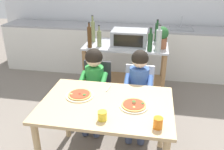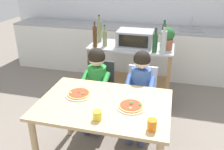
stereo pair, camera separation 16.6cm
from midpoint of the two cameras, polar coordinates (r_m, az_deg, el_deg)
The scene contains 21 objects.
ground_plane at distance 3.57m, azimuth 4.66°, elevation -7.71°, with size 11.22×11.22×0.00m, color slate.
kitchen_counter at distance 4.58m, azimuth 7.82°, elevation 5.75°, with size 4.90×0.60×1.08m.
kitchen_island_cart at distance 3.54m, azimuth 5.90°, elevation 2.69°, with size 1.17×0.61×0.87m.
toaster_oven at distance 3.41m, azimuth 6.96°, elevation 8.71°, with size 0.49×0.36×0.21m.
bottle_brown_beer at distance 3.30m, azimuth -2.62°, elevation 9.11°, with size 0.06×0.06×0.35m.
bottle_slim_sauce at distance 3.16m, azimuth 11.67°, elevation 7.54°, with size 0.06×0.06×0.32m.
bottle_tall_green_wine at distance 3.62m, azimuth 13.50°, elevation 9.73°, with size 0.06×0.06×0.32m.
bottle_dark_olive_oil at distance 3.56m, azimuth -1.67°, elevation 10.42°, with size 0.06×0.06×0.39m.
bottle_clear_vinegar at distance 3.14m, azimuth 13.63°, elevation 7.69°, with size 0.07×0.07×0.36m.
bottle_squat_spirits at distance 3.34m, azimuth -0.29°, elevation 8.74°, with size 0.06×0.06×0.30m.
potted_herb_plant at distance 3.31m, azimuth 14.50°, elevation 8.55°, with size 0.17×0.17×0.29m.
dining_table at distance 2.30m, azimuth 0.21°, elevation -8.88°, with size 1.22×0.84×0.74m.
dining_chair_left at distance 3.05m, azimuth -1.52°, elevation -3.22°, with size 0.36×0.36×0.81m.
dining_chair_right at distance 2.92m, azimuth 8.43°, elevation -4.79°, with size 0.36×0.36×0.81m.
child_in_green_shirt at distance 2.86m, azimuth -2.21°, elevation -0.87°, with size 0.32×0.42×1.01m.
child_in_blue_striped_shirt at distance 2.73m, azimuth 8.39°, elevation -2.46°, with size 0.32×0.42×1.04m.
pizza_plate_cream at distance 2.38m, azimuth -5.88°, elevation -4.51°, with size 0.27×0.27×0.03m.
pizza_plate_white at distance 2.18m, azimuth 6.70°, elevation -7.40°, with size 0.26×0.26×0.03m.
drinking_cup_orange at distance 1.92m, azimuth 11.95°, elevation -11.54°, with size 0.08×0.08×0.09m, color orange.
drinking_cup_yellow at distance 2.00m, azimuth -1.12°, elevation -9.56°, with size 0.08×0.08×0.08m, color yellow.
serving_spoon at distance 2.49m, azimuth 1.08°, elevation -3.14°, with size 0.01×0.01×0.14m, color #B7BABF.
Camera 2 is at (0.55, -1.85, 1.90)m, focal length 38.56 mm.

